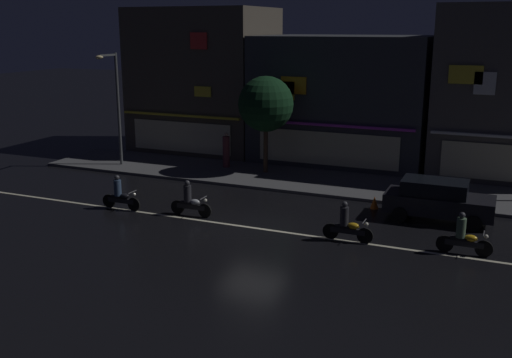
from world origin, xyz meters
name	(u,v)px	position (x,y,z in m)	size (l,w,h in m)	color
ground_plane	(253,228)	(0.00, 0.00, 0.00)	(140.00, 140.00, 0.00)	black
lane_divider_stripe	(253,228)	(0.00, 0.00, 0.01)	(28.61, 0.16, 0.01)	beige
sidewalk_far	(313,181)	(0.00, 7.71, 0.07)	(30.12, 4.81, 0.14)	#4C4C4F
storefront_center_block	(205,80)	(-9.03, 13.22, 4.41)	(8.16, 6.36, 8.82)	#4C443A
storefront_right_block	(346,99)	(0.00, 13.83, 3.60)	(9.76, 7.60, 7.21)	#383A3F
streetlamp_west	(115,99)	(-11.05, 6.57, 3.86)	(0.44, 1.64, 6.19)	#47494C
pedestrian_on_sidewalk	(226,151)	(-5.29, 8.54, 1.03)	(0.38, 0.38, 1.93)	brown
street_tree	(266,104)	(-2.82, 8.26, 3.78)	(2.90, 2.90, 5.11)	#473323
parked_car_near_kerb	(438,199)	(6.55, 3.91, 0.87)	(4.30, 1.98, 1.67)	black
motorcycle_lead	(120,195)	(-6.28, 0.03, 0.63)	(1.90, 0.60, 1.52)	black
motorcycle_following	(463,237)	(7.83, 0.33, 0.63)	(1.90, 0.60, 1.52)	black
motorcycle_opposite_lane	(347,225)	(3.76, 0.02, 0.63)	(1.90, 0.60, 1.52)	black
motorcycle_trailing_far	(190,201)	(-3.06, 0.43, 0.63)	(1.90, 0.60, 1.52)	black
traffic_cone	(374,202)	(3.86, 4.46, 0.28)	(0.36, 0.36, 0.55)	orange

